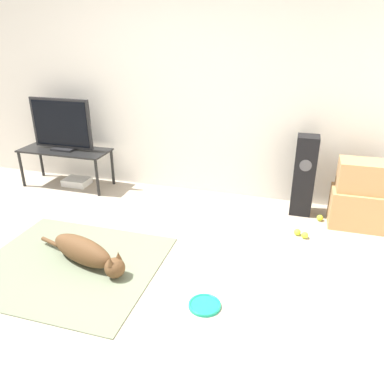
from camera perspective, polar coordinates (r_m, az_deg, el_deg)
The scene contains 14 objects.
ground_plane at distance 3.27m, azimuth -15.92°, elevation -12.90°, with size 12.00×12.00×0.00m, color #B2A38E.
wall_back at distance 4.58m, azimuth -3.69°, elevation 15.78°, with size 8.00×0.06×2.55m.
area_rug at distance 3.50m, azimuth -18.16°, elevation -10.47°, with size 1.53×1.35×0.01m.
dog at distance 3.39m, azimuth -15.82°, elevation -8.86°, with size 1.00×0.40×0.24m.
frisbee at distance 2.91m, azimuth 1.94°, elevation -16.82°, with size 0.24×0.24×0.03m.
cardboard_box_lower at distance 4.22m, azimuth 23.78°, elevation -2.27°, with size 0.53×0.36×0.39m.
cardboard_box_upper at distance 4.11m, azimuth 24.55°, elevation 2.24°, with size 0.47×0.32×0.31m.
floor_speaker at distance 4.22m, azimuth 16.70°, elevation 2.40°, with size 0.23×0.23×0.88m.
tv_stand at distance 5.07m, azimuth -18.75°, elevation 5.55°, with size 1.15×0.45×0.49m.
tv at distance 4.98m, azimuth -19.29°, elevation 9.61°, with size 0.81×0.20×0.64m.
tennis_ball_by_boxes at distance 3.87m, azimuth 16.81°, elevation -6.32°, with size 0.07×0.07×0.07m.
tennis_ball_near_speaker at distance 4.25m, azimuth 18.91°, elevation -3.76°, with size 0.07×0.07×0.07m.
tennis_ball_loose_on_carpet at distance 3.90m, azimuth 15.75°, elevation -5.89°, with size 0.07×0.07×0.07m.
game_console at distance 5.17m, azimuth -17.13°, elevation 1.53°, with size 0.33×0.25×0.09m.
Camera 1 is at (1.55, -2.17, 1.90)m, focal length 35.00 mm.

